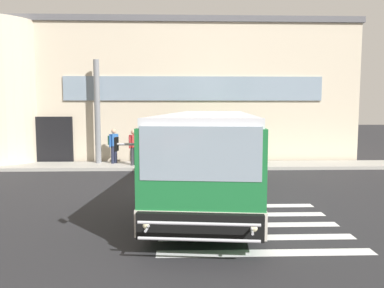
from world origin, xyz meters
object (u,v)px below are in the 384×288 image
(passenger_near_column, at_px, (113,144))
(safety_bollard_yellow, at_px, (158,162))
(bus_main_foreground, at_px, (209,155))
(passenger_by_doorway, at_px, (133,145))
(entry_support_column, at_px, (97,112))
(passenger_at_curb_edge, at_px, (148,144))

(passenger_near_column, relative_size, safety_bollard_yellow, 1.86)
(bus_main_foreground, xyz_separation_m, passenger_by_doorway, (-3.13, 5.61, -0.25))
(bus_main_foreground, relative_size, passenger_by_doorway, 6.60)
(entry_support_column, height_order, passenger_near_column, entry_support_column)
(passenger_at_curb_edge, distance_m, safety_bollard_yellow, 1.79)
(bus_main_foreground, relative_size, safety_bollard_yellow, 12.29)
(passenger_near_column, distance_m, passenger_at_curb_edge, 1.66)
(passenger_near_column, bearing_deg, entry_support_column, 166.72)
(passenger_by_doorway, height_order, safety_bollard_yellow, passenger_by_doorway)
(entry_support_column, bearing_deg, bus_main_foreground, -52.35)
(entry_support_column, relative_size, passenger_by_doorway, 2.98)
(bus_main_foreground, bearing_deg, passenger_at_curb_edge, 112.18)
(passenger_at_curb_edge, bearing_deg, safety_bollard_yellow, -68.76)
(passenger_near_column, height_order, passenger_at_curb_edge, same)
(bus_main_foreground, height_order, passenger_by_doorway, bus_main_foreground)
(passenger_near_column, xyz_separation_m, passenger_by_doorway, (1.04, -0.63, -0.03))
(bus_main_foreground, relative_size, passenger_near_column, 6.60)
(bus_main_foreground, xyz_separation_m, passenger_near_column, (-4.18, 6.24, -0.22))
(passenger_at_curb_edge, height_order, safety_bollard_yellow, passenger_at_curb_edge)
(bus_main_foreground, distance_m, passenger_by_doorway, 6.43)
(entry_support_column, relative_size, passenger_at_curb_edge, 2.98)
(bus_main_foreground, height_order, passenger_near_column, bus_main_foreground)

